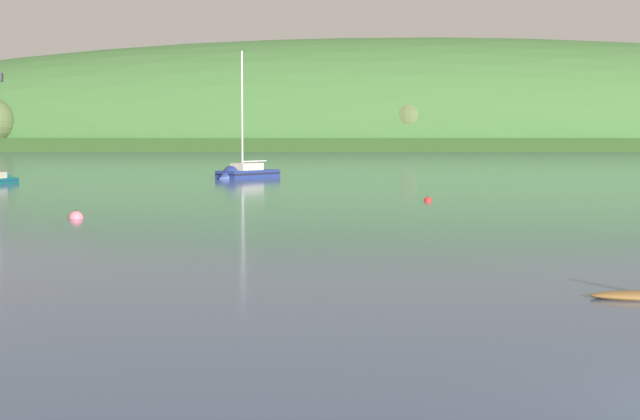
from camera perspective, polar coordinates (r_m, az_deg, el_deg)
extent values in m
cube|color=#27431B|center=(264.83, 3.51, 3.90)|extent=(510.01, 99.94, 3.34)
ellipsoid|color=#38602D|center=(286.87, 5.51, 3.59)|extent=(410.32, 108.84, 64.75)
sphere|color=#4C5B33|center=(255.08, 5.16, 5.19)|extent=(11.94, 11.94, 11.94)
cone|color=#0F564C|center=(85.02, -17.82, 1.53)|extent=(2.06, 1.79, 1.75)
cube|color=navy|center=(90.29, -4.24, 1.93)|extent=(6.03, 6.49, 1.34)
cone|color=navy|center=(87.85, -5.63, 1.85)|extent=(2.79, 2.71, 2.27)
cube|color=black|center=(90.27, -4.25, 2.15)|extent=(6.05, 6.51, 0.14)
cube|color=#BCB299|center=(90.13, -4.32, 2.56)|extent=(3.13, 3.28, 0.66)
cylinder|color=silver|center=(89.62, -4.61, 5.83)|extent=(0.17, 0.17, 10.93)
cylinder|color=silver|center=(90.92, -3.88, 2.88)|extent=(2.32, 2.69, 0.13)
sphere|color=#E06675|center=(47.32, -14.16, -0.48)|extent=(0.70, 0.70, 0.70)
cylinder|color=black|center=(47.29, -14.17, -0.01)|extent=(0.04, 0.04, 0.08)
sphere|color=red|center=(58.68, 6.37, 0.55)|extent=(0.47, 0.47, 0.47)
cylinder|color=black|center=(58.66, 6.37, 0.82)|extent=(0.04, 0.04, 0.08)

